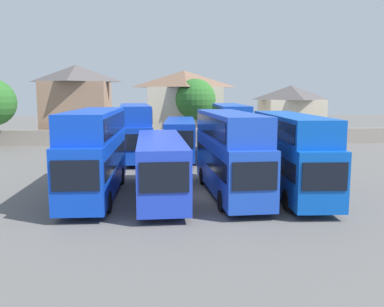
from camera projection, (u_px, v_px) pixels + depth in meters
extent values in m
plane|color=#605E5B|center=(181.00, 153.00, 42.61)|extent=(140.00, 140.00, 0.00)
cube|color=gray|center=(179.00, 137.00, 49.25)|extent=(56.00, 0.50, 1.80)
cube|color=blue|center=(95.00, 164.00, 24.41)|extent=(2.54, 10.89, 3.16)
cube|color=black|center=(75.00, 176.00, 18.97)|extent=(2.16, 0.10, 1.42)
cube|color=black|center=(95.00, 157.00, 24.36)|extent=(2.57, 10.02, 1.00)
cube|color=blue|center=(95.00, 123.00, 24.35)|extent=(2.49, 10.35, 1.50)
cube|color=black|center=(95.00, 123.00, 24.35)|extent=(2.57, 9.80, 1.05)
cylinder|color=black|center=(108.00, 202.00, 21.35)|extent=(0.31, 1.10, 1.10)
cylinder|color=black|center=(63.00, 203.00, 21.21)|extent=(0.31, 1.10, 1.10)
cylinder|color=black|center=(121.00, 176.00, 28.01)|extent=(0.31, 1.10, 1.10)
cylinder|color=black|center=(87.00, 176.00, 27.87)|extent=(0.31, 1.10, 1.10)
cube|color=blue|center=(160.00, 165.00, 24.24)|extent=(2.90, 11.00, 3.10)
cube|color=black|center=(164.00, 178.00, 18.79)|extent=(2.23, 0.16, 1.39)
cube|color=black|center=(160.00, 159.00, 24.19)|extent=(2.91, 10.13, 0.98)
cylinder|color=black|center=(186.00, 203.00, 21.22)|extent=(0.34, 1.11, 1.10)
cylinder|color=black|center=(140.00, 204.00, 20.98)|extent=(0.34, 1.11, 1.10)
cylinder|color=black|center=(177.00, 176.00, 27.89)|extent=(0.34, 1.11, 1.10)
cylinder|color=black|center=(141.00, 177.00, 27.64)|extent=(0.34, 1.11, 1.10)
cube|color=blue|center=(230.00, 165.00, 24.71)|extent=(3.01, 10.69, 2.98)
cube|color=black|center=(255.00, 176.00, 19.45)|extent=(2.15, 0.20, 1.34)
cube|color=black|center=(230.00, 159.00, 24.66)|extent=(3.01, 9.85, 0.94)
cube|color=blue|center=(230.00, 126.00, 24.64)|extent=(2.94, 10.16, 1.54)
cube|color=black|center=(230.00, 126.00, 24.64)|extent=(3.00, 9.64, 1.08)
cylinder|color=black|center=(265.00, 200.00, 21.82)|extent=(0.36, 1.11, 1.10)
cylinder|color=black|center=(222.00, 201.00, 21.54)|extent=(0.36, 1.11, 1.10)
cylinder|color=black|center=(236.00, 175.00, 28.25)|extent=(0.36, 1.11, 1.10)
cylinder|color=black|center=(203.00, 176.00, 27.97)|extent=(0.36, 1.11, 1.10)
cube|color=blue|center=(291.00, 164.00, 25.08)|extent=(2.78, 11.41, 2.96)
cube|color=black|center=(325.00, 177.00, 19.41)|extent=(2.13, 0.15, 1.33)
cube|color=black|center=(291.00, 158.00, 25.03)|extent=(2.79, 10.50, 0.93)
cube|color=blue|center=(291.00, 127.00, 25.05)|extent=(2.71, 10.84, 1.41)
cube|color=black|center=(291.00, 127.00, 25.05)|extent=(2.78, 10.28, 0.99)
cylinder|color=black|center=(330.00, 199.00, 21.84)|extent=(0.33, 1.11, 1.10)
cylinder|color=black|center=(287.00, 200.00, 21.75)|extent=(0.33, 1.11, 1.10)
cylinder|color=black|center=(293.00, 174.00, 28.79)|extent=(0.33, 1.11, 1.10)
cylinder|color=black|center=(260.00, 174.00, 28.70)|extent=(0.33, 1.11, 1.10)
cube|color=#123FC0|center=(135.00, 139.00, 38.56)|extent=(3.52, 11.68, 2.93)
cube|color=black|center=(137.00, 142.00, 32.87)|extent=(2.24, 0.27, 1.32)
cube|color=black|center=(135.00, 135.00, 38.51)|extent=(3.48, 10.76, 0.92)
cube|color=#123FC0|center=(135.00, 114.00, 38.52)|extent=(3.42, 11.10, 1.64)
cube|color=black|center=(135.00, 114.00, 38.52)|extent=(3.46, 10.53, 1.15)
cylinder|color=black|center=(151.00, 158.00, 35.44)|extent=(0.39, 1.12, 1.10)
cylinder|color=black|center=(122.00, 159.00, 35.08)|extent=(0.39, 1.12, 1.10)
cylinder|color=black|center=(146.00, 148.00, 42.41)|extent=(0.39, 1.12, 1.10)
cylinder|color=black|center=(123.00, 148.00, 42.05)|extent=(0.39, 1.12, 1.10)
cube|color=blue|center=(180.00, 137.00, 39.02)|extent=(3.18, 11.08, 3.18)
cube|color=black|center=(179.00, 140.00, 33.52)|extent=(2.27, 0.21, 1.43)
cube|color=black|center=(180.00, 133.00, 38.96)|extent=(3.17, 10.21, 1.00)
cylinder|color=black|center=(194.00, 158.00, 35.88)|extent=(0.36, 1.11, 1.10)
cylinder|color=black|center=(166.00, 158.00, 35.84)|extent=(0.36, 1.11, 1.10)
cylinder|color=black|center=(192.00, 147.00, 42.60)|extent=(0.36, 1.11, 1.10)
cylinder|color=black|center=(169.00, 147.00, 42.56)|extent=(0.36, 1.11, 1.10)
cube|color=blue|center=(230.00, 138.00, 39.66)|extent=(3.06, 12.07, 2.94)
cube|color=black|center=(239.00, 141.00, 33.67)|extent=(2.22, 0.18, 1.32)
cube|color=black|center=(230.00, 134.00, 39.61)|extent=(3.06, 11.12, 0.93)
cube|color=blue|center=(230.00, 113.00, 39.63)|extent=(2.98, 11.47, 1.61)
cube|color=black|center=(230.00, 113.00, 39.63)|extent=(3.05, 10.88, 1.13)
cylinder|color=black|center=(248.00, 157.00, 36.20)|extent=(0.35, 1.11, 1.10)
cylinder|color=black|center=(221.00, 157.00, 36.14)|extent=(0.35, 1.11, 1.10)
cylinder|color=black|center=(237.00, 146.00, 43.55)|extent=(0.35, 1.11, 1.10)
cylinder|color=black|center=(214.00, 146.00, 43.49)|extent=(0.35, 1.11, 1.10)
cube|color=#9E7A60|center=(77.00, 111.00, 53.56)|extent=(7.79, 7.51, 7.37)
pyramid|color=#514C4C|center=(76.00, 73.00, 52.88)|extent=(8.18, 7.88, 2.09)
cube|color=beige|center=(184.00, 113.00, 54.66)|extent=(9.18, 7.49, 6.71)
pyramid|color=brown|center=(184.00, 79.00, 54.03)|extent=(9.64, 7.87, 2.10)
cube|color=beige|center=(290.00, 119.00, 55.74)|extent=(7.19, 7.19, 5.11)
pyramid|color=#514C4C|center=(291.00, 93.00, 55.24)|extent=(7.54, 7.55, 1.84)
cylinder|color=brown|center=(195.00, 128.00, 51.75)|extent=(0.39, 0.39, 3.46)
sphere|color=#2D6B28|center=(195.00, 99.00, 51.26)|extent=(4.98, 4.98, 4.98)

